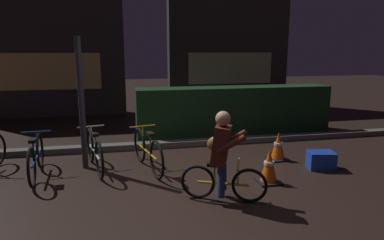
{
  "coord_description": "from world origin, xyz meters",
  "views": [
    {
      "loc": [
        -0.94,
        -4.73,
        2.02
      ],
      "look_at": [
        0.2,
        0.6,
        0.9
      ],
      "focal_mm": 31.68,
      "sensor_mm": 36.0,
      "label": 1
    }
  ],
  "objects_px": {
    "cyclist": "(222,156)",
    "parked_bike_center_right": "(148,151)",
    "street_post": "(82,104)",
    "parked_bike_left_mid": "(36,158)",
    "traffic_cone_far": "(278,147)",
    "blue_crate": "(321,160)",
    "traffic_cone_near": "(269,166)",
    "parked_bike_center_left": "(94,151)"
  },
  "relations": [
    {
      "from": "parked_bike_left_mid",
      "to": "parked_bike_center_left",
      "type": "xyz_separation_m",
      "value": [
        0.9,
        0.15,
        0.01
      ]
    },
    {
      "from": "parked_bike_center_left",
      "to": "traffic_cone_near",
      "type": "xyz_separation_m",
      "value": [
        2.68,
        -1.16,
        -0.07
      ]
    },
    {
      "from": "traffic_cone_far",
      "to": "parked_bike_left_mid",
      "type": "bearing_deg",
      "value": 180.0
    },
    {
      "from": "parked_bike_left_mid",
      "to": "traffic_cone_near",
      "type": "xyz_separation_m",
      "value": [
        3.59,
        -1.02,
        -0.06
      ]
    },
    {
      "from": "blue_crate",
      "to": "cyclist",
      "type": "bearing_deg",
      "value": -157.84
    },
    {
      "from": "street_post",
      "to": "parked_bike_center_right",
      "type": "relative_size",
      "value": 1.46
    },
    {
      "from": "parked_bike_left_mid",
      "to": "traffic_cone_near",
      "type": "relative_size",
      "value": 2.81
    },
    {
      "from": "street_post",
      "to": "traffic_cone_near",
      "type": "distance_m",
      "value": 3.26
    },
    {
      "from": "parked_bike_left_mid",
      "to": "cyclist",
      "type": "height_order",
      "value": "cyclist"
    },
    {
      "from": "parked_bike_left_mid",
      "to": "traffic_cone_far",
      "type": "distance_m",
      "value": 4.24
    },
    {
      "from": "traffic_cone_near",
      "to": "parked_bike_center_right",
      "type": "bearing_deg",
      "value": 151.52
    },
    {
      "from": "blue_crate",
      "to": "parked_bike_center_left",
      "type": "bearing_deg",
      "value": 168.79
    },
    {
      "from": "parked_bike_left_mid",
      "to": "parked_bike_center_right",
      "type": "distance_m",
      "value": 1.8
    },
    {
      "from": "street_post",
      "to": "traffic_cone_near",
      "type": "bearing_deg",
      "value": -24.45
    },
    {
      "from": "parked_bike_center_right",
      "to": "traffic_cone_far",
      "type": "distance_m",
      "value": 2.44
    },
    {
      "from": "parked_bike_center_right",
      "to": "traffic_cone_far",
      "type": "xyz_separation_m",
      "value": [
        2.44,
        0.04,
        -0.08
      ]
    },
    {
      "from": "traffic_cone_near",
      "to": "traffic_cone_far",
      "type": "distance_m",
      "value": 1.21
    },
    {
      "from": "traffic_cone_far",
      "to": "blue_crate",
      "type": "bearing_deg",
      "value": -50.39
    },
    {
      "from": "parked_bike_left_mid",
      "to": "traffic_cone_near",
      "type": "height_order",
      "value": "parked_bike_left_mid"
    },
    {
      "from": "parked_bike_left_mid",
      "to": "parked_bike_center_left",
      "type": "relative_size",
      "value": 0.99
    },
    {
      "from": "street_post",
      "to": "parked_bike_center_left",
      "type": "height_order",
      "value": "street_post"
    },
    {
      "from": "parked_bike_center_right",
      "to": "traffic_cone_far",
      "type": "relative_size",
      "value": 2.93
    },
    {
      "from": "parked_bike_center_left",
      "to": "parked_bike_center_right",
      "type": "xyz_separation_m",
      "value": [
        0.89,
        -0.19,
        0.0
      ]
    },
    {
      "from": "parked_bike_center_left",
      "to": "parked_bike_center_right",
      "type": "height_order",
      "value": "parked_bike_center_right"
    },
    {
      "from": "cyclist",
      "to": "parked_bike_center_left",
      "type": "bearing_deg",
      "value": 161.36
    },
    {
      "from": "street_post",
      "to": "parked_bike_left_mid",
      "type": "xyz_separation_m",
      "value": [
        -0.73,
        -0.28,
        -0.81
      ]
    },
    {
      "from": "parked_bike_center_left",
      "to": "traffic_cone_far",
      "type": "distance_m",
      "value": 3.34
    },
    {
      "from": "parked_bike_center_right",
      "to": "blue_crate",
      "type": "distance_m",
      "value": 3.01
    },
    {
      "from": "traffic_cone_far",
      "to": "blue_crate",
      "type": "relative_size",
      "value": 1.2
    },
    {
      "from": "parked_bike_left_mid",
      "to": "blue_crate",
      "type": "height_order",
      "value": "parked_bike_left_mid"
    },
    {
      "from": "parked_bike_left_mid",
      "to": "blue_crate",
      "type": "xyz_separation_m",
      "value": [
        4.75,
        -0.62,
        -0.17
      ]
    },
    {
      "from": "parked_bike_center_right",
      "to": "cyclist",
      "type": "xyz_separation_m",
      "value": [
        0.89,
        -1.41,
        0.3
      ]
    },
    {
      "from": "street_post",
      "to": "parked_bike_center_left",
      "type": "xyz_separation_m",
      "value": [
        0.18,
        -0.14,
        -0.8
      ]
    },
    {
      "from": "parked_bike_center_right",
      "to": "blue_crate",
      "type": "relative_size",
      "value": 3.52
    },
    {
      "from": "traffic_cone_far",
      "to": "blue_crate",
      "type": "height_order",
      "value": "traffic_cone_far"
    },
    {
      "from": "traffic_cone_near",
      "to": "parked_bike_left_mid",
      "type": "bearing_deg",
      "value": 164.17
    },
    {
      "from": "street_post",
      "to": "parked_bike_left_mid",
      "type": "height_order",
      "value": "street_post"
    },
    {
      "from": "traffic_cone_near",
      "to": "cyclist",
      "type": "bearing_deg",
      "value": -153.97
    },
    {
      "from": "traffic_cone_near",
      "to": "blue_crate",
      "type": "xyz_separation_m",
      "value": [
        1.16,
        0.4,
        -0.11
      ]
    },
    {
      "from": "cyclist",
      "to": "parked_bike_left_mid",
      "type": "bearing_deg",
      "value": 174.84
    },
    {
      "from": "cyclist",
      "to": "parked_bike_center_right",
      "type": "bearing_deg",
      "value": 145.58
    },
    {
      "from": "parked_bike_center_left",
      "to": "blue_crate",
      "type": "distance_m",
      "value": 3.92
    }
  ]
}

